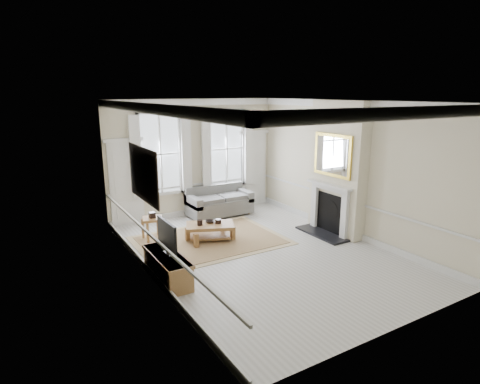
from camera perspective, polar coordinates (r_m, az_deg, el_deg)
floor at (r=9.30m, az=3.12°, el=-8.62°), size 7.20×7.20×0.00m
ceiling at (r=8.59m, az=3.42°, el=12.82°), size 7.20×7.20×0.00m
back_wall at (r=11.89m, az=-6.52°, el=4.85°), size 5.20×0.00×5.20m
left_wall at (r=7.67m, az=-13.05°, el=-0.50°), size 0.00×7.20×7.20m
right_wall at (r=10.44m, az=15.19°, el=3.18°), size 0.00×7.20×7.20m
window_left at (r=11.42m, az=-11.26°, el=5.32°), size 1.26×0.20×2.20m
window_right at (r=12.28m, az=-1.96°, el=6.17°), size 1.26×0.20×2.20m
door_left at (r=11.28m, az=-15.87°, el=1.06°), size 0.90×0.08×2.30m
door_right at (r=12.91m, az=1.94°, el=3.19°), size 0.90×0.08×2.30m
painting at (r=7.89m, az=-13.59°, el=2.47°), size 0.05×1.66×1.06m
chimney_breast at (r=10.46m, az=13.74°, el=3.28°), size 0.35×1.70×3.38m
hearth at (r=10.61m, az=11.56°, el=-5.84°), size 0.55×1.50×0.05m
fireplace at (r=10.52m, az=12.56°, el=-2.00°), size 0.21×1.45×1.33m
mirror at (r=10.25m, az=12.99°, el=5.10°), size 0.06×1.26×1.06m
sofa at (r=11.97m, az=-3.07°, el=-1.58°), size 1.88×0.92×0.87m
side_table at (r=10.15m, az=-12.34°, el=-4.18°), size 0.58×0.58×0.57m
rug at (r=10.02m, az=-4.24°, el=-6.86°), size 3.50×2.60×0.02m
coffee_table at (r=9.90m, az=-4.28°, el=-5.01°), size 1.33×1.07×0.43m
ceramic_pot_a at (r=9.80m, az=-5.73°, el=-4.35°), size 0.13×0.13×0.13m
ceramic_pot_b at (r=9.90m, az=-3.12°, el=-4.17°), size 0.15×0.15×0.11m
bowl at (r=9.97m, az=-4.29°, el=-4.21°), size 0.31×0.31×0.06m
tv_stand at (r=8.06m, az=-10.28°, el=-10.49°), size 0.47×1.47×0.53m
tv at (r=7.82m, az=-10.33°, el=-6.06°), size 0.08×0.90×0.68m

